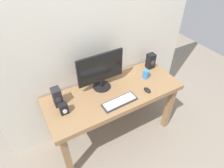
# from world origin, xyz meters

# --- Properties ---
(ground_plane) EXTENTS (6.00, 6.00, 0.00)m
(ground_plane) POSITION_xyz_m (0.00, 0.00, 0.00)
(ground_plane) COLOR gray
(wall_back) EXTENTS (2.40, 0.04, 3.00)m
(wall_back) POSITION_xyz_m (0.00, 0.34, 1.50)
(wall_back) COLOR silver
(wall_back) RESTS_ON ground_plane
(desk) EXTENTS (1.51, 0.61, 0.76)m
(desk) POSITION_xyz_m (0.00, 0.00, 0.65)
(desk) COLOR #936D47
(desk) RESTS_ON ground_plane
(monitor) EXTENTS (0.52, 0.20, 0.42)m
(monitor) POSITION_xyz_m (-0.08, 0.14, 0.98)
(monitor) COLOR black
(monitor) RESTS_ON desk
(keyboard_primary) EXTENTS (0.38, 0.14, 0.02)m
(keyboard_primary) POSITION_xyz_m (-0.03, -0.17, 0.77)
(keyboard_primary) COLOR #333338
(keyboard_primary) RESTS_ON desk
(mouse) EXTENTS (0.07, 0.10, 0.03)m
(mouse) POSITION_xyz_m (0.32, -0.17, 0.77)
(mouse) COLOR black
(mouse) RESTS_ON desk
(speaker_right) EXTENTS (0.09, 0.09, 0.19)m
(speaker_right) POSITION_xyz_m (0.63, 0.17, 0.85)
(speaker_right) COLOR black
(speaker_right) RESTS_ON desk
(speaker_left) EXTENTS (0.08, 0.10, 0.20)m
(speaker_left) POSITION_xyz_m (-0.58, 0.12, 0.86)
(speaker_left) COLOR #232328
(speaker_left) RESTS_ON desk
(audio_controller) EXTENTS (0.08, 0.07, 0.12)m
(audio_controller) POSITION_xyz_m (-0.57, -0.02, 0.82)
(audio_controller) COLOR black
(audio_controller) RESTS_ON desk
(coffee_mug) EXTENTS (0.07, 0.07, 0.10)m
(coffee_mug) POSITION_xyz_m (0.45, 0.03, 0.81)
(coffee_mug) COLOR #337FD8
(coffee_mug) RESTS_ON desk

